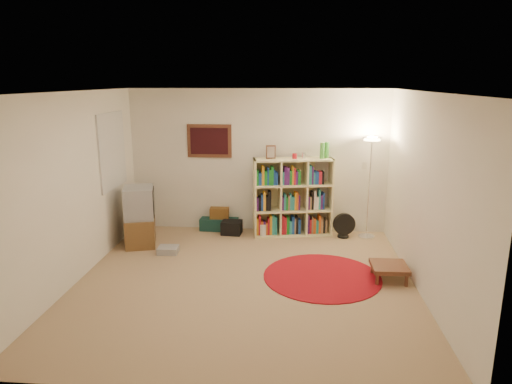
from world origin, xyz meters
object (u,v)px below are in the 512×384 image
at_px(floor_fan, 344,225).
at_px(suitcase, 220,223).
at_px(tv_stand, 140,217).
at_px(floor_lamp, 371,154).
at_px(bookshelf, 291,198).
at_px(side_table, 389,267).

bearing_deg(floor_fan, suitcase, 161.37).
relative_size(tv_stand, suitcase, 1.40).
distance_m(floor_lamp, suitcase, 2.93).
relative_size(bookshelf, floor_lamp, 0.93).
distance_m(bookshelf, floor_fan, 1.01).
relative_size(bookshelf, suitcase, 2.34).
xyz_separation_m(tv_stand, side_table, (3.79, -1.09, -0.28)).
bearing_deg(side_table, bookshelf, 126.73).
height_order(floor_lamp, suitcase, floor_lamp).
distance_m(bookshelf, side_table, 2.28).
bearing_deg(floor_lamp, side_table, -88.76).
relative_size(suitcase, side_table, 1.45).
distance_m(bookshelf, floor_lamp, 1.52).
distance_m(floor_fan, suitcase, 2.22).
bearing_deg(bookshelf, floor_lamp, -12.65).
relative_size(floor_fan, tv_stand, 0.45).
bearing_deg(tv_stand, bookshelf, 0.19).
bearing_deg(tv_stand, floor_fan, -5.79).
distance_m(suitcase, side_table, 3.30).
bearing_deg(bookshelf, floor_fan, -16.85).
xyz_separation_m(bookshelf, tv_stand, (-2.46, -0.70, -0.19)).
height_order(bookshelf, floor_lamp, floor_lamp).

